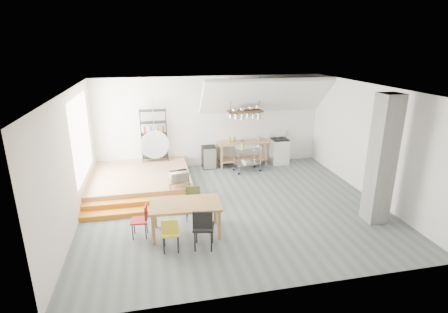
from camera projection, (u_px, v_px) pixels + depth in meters
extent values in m
plane|color=#545E61|center=(233.00, 206.00, 9.62)|extent=(8.00, 8.00, 0.00)
cube|color=silver|center=(211.00, 122.00, 12.37)|extent=(8.00, 0.04, 3.20)
cube|color=silver|center=(71.00, 161.00, 8.33)|extent=(0.04, 7.00, 3.20)
cube|color=silver|center=(371.00, 142.00, 9.91)|extent=(0.04, 7.00, 3.20)
cube|color=white|center=(234.00, 89.00, 8.62)|extent=(8.00, 7.00, 0.02)
cube|color=white|center=(265.00, 96.00, 11.87)|extent=(4.40, 1.44, 1.32)
cube|color=white|center=(82.00, 137.00, 9.67)|extent=(0.02, 2.50, 2.20)
cube|color=#9D734E|center=(141.00, 180.00, 10.92)|extent=(3.00, 3.00, 0.40)
cube|color=#C36F17|center=(140.00, 212.00, 9.15)|extent=(3.00, 0.35, 0.13)
cube|color=#C36F17|center=(140.00, 204.00, 9.45)|extent=(3.00, 0.35, 0.27)
cube|color=slate|center=(382.00, 160.00, 8.38)|extent=(0.50, 0.50, 3.20)
cube|color=#9D734E|center=(243.00, 142.00, 12.49)|extent=(1.80, 0.60, 0.06)
cube|color=#9D734E|center=(243.00, 159.00, 12.68)|extent=(1.70, 0.55, 0.04)
cube|color=#9D734E|center=(262.00, 151.00, 12.99)|extent=(0.06, 0.06, 0.86)
cube|color=#9D734E|center=(219.00, 154.00, 12.67)|extent=(0.06, 0.06, 0.86)
cube|color=#9D734E|center=(266.00, 155.00, 12.59)|extent=(0.06, 0.06, 0.86)
cube|color=#9D734E|center=(222.00, 158.00, 12.26)|extent=(0.06, 0.06, 0.86)
cube|color=white|center=(279.00, 151.00, 12.90)|extent=(0.60, 0.60, 0.90)
cube|color=black|center=(280.00, 139.00, 12.75)|extent=(0.58, 0.58, 0.03)
cube|color=white|center=(277.00, 134.00, 12.97)|extent=(0.60, 0.05, 0.25)
cylinder|color=black|center=(282.00, 137.00, 12.90)|extent=(0.18, 0.18, 0.02)
cylinder|color=black|center=(275.00, 138.00, 12.85)|extent=(0.18, 0.18, 0.02)
cylinder|color=black|center=(285.00, 139.00, 12.64)|extent=(0.18, 0.18, 0.02)
cylinder|color=black|center=(278.00, 140.00, 12.59)|extent=(0.18, 0.18, 0.02)
cube|color=#3A2717|center=(245.00, 111.00, 11.94)|extent=(1.20, 0.50, 0.05)
cylinder|color=black|center=(231.00, 95.00, 11.66)|extent=(0.02, 0.02, 1.15)
cylinder|color=black|center=(259.00, 94.00, 11.86)|extent=(0.02, 0.02, 1.15)
cylinder|color=silver|center=(231.00, 116.00, 11.84)|extent=(0.16, 0.16, 0.12)
cylinder|color=silver|center=(237.00, 116.00, 11.88)|extent=(0.20, 0.20, 0.16)
cylinder|color=silver|center=(242.00, 117.00, 11.93)|extent=(0.16, 0.16, 0.20)
cylinder|color=silver|center=(248.00, 115.00, 11.95)|extent=(0.20, 0.20, 0.12)
cylinder|color=silver|center=(254.00, 116.00, 12.00)|extent=(0.16, 0.16, 0.16)
cylinder|color=silver|center=(259.00, 116.00, 12.05)|extent=(0.20, 0.20, 0.20)
cylinder|color=black|center=(166.00, 133.00, 12.04)|extent=(0.02, 0.02, 1.80)
cylinder|color=black|center=(141.00, 135.00, 11.88)|extent=(0.02, 0.02, 1.80)
cylinder|color=black|center=(167.00, 136.00, 11.71)|extent=(0.02, 0.02, 1.80)
cylinder|color=black|center=(141.00, 137.00, 11.54)|extent=(0.02, 0.02, 1.80)
cube|color=black|center=(155.00, 156.00, 12.03)|extent=(0.88, 0.38, 0.02)
cube|color=black|center=(155.00, 145.00, 11.90)|extent=(0.88, 0.38, 0.02)
cube|color=black|center=(154.00, 134.00, 11.78)|extent=(0.88, 0.38, 0.02)
cube|color=black|center=(153.00, 122.00, 11.65)|extent=(0.88, 0.38, 0.02)
cube|color=black|center=(152.00, 110.00, 11.53)|extent=(0.88, 0.38, 0.03)
cylinder|color=#2E722D|center=(155.00, 152.00, 11.98)|extent=(0.07, 0.07, 0.24)
cylinder|color=#999919|center=(154.00, 141.00, 11.86)|extent=(0.07, 0.07, 0.24)
cylinder|color=brown|center=(154.00, 130.00, 11.73)|extent=(0.07, 0.07, 0.24)
cube|color=#9D734E|center=(179.00, 181.00, 9.87)|extent=(0.60, 0.40, 0.03)
cylinder|color=black|center=(188.00, 181.00, 10.10)|extent=(0.02, 0.02, 0.13)
cylinder|color=black|center=(169.00, 183.00, 10.00)|extent=(0.02, 0.02, 0.13)
cylinder|color=black|center=(189.00, 186.00, 9.79)|extent=(0.02, 0.02, 0.13)
cylinder|color=black|center=(170.00, 187.00, 9.68)|extent=(0.02, 0.02, 0.13)
sphere|color=white|center=(155.00, 145.00, 7.49)|extent=(0.60, 0.60, 0.60)
cube|color=olive|center=(185.00, 204.00, 8.03)|extent=(1.68, 1.01, 0.06)
cube|color=olive|center=(215.00, 210.00, 8.61)|extent=(0.08, 0.08, 0.71)
cube|color=olive|center=(155.00, 214.00, 8.41)|extent=(0.08, 0.08, 0.71)
cube|color=olive|center=(219.00, 225.00, 7.89)|extent=(0.08, 0.08, 0.71)
cube|color=olive|center=(154.00, 230.00, 7.68)|extent=(0.08, 0.08, 0.71)
cube|color=gold|center=(171.00, 233.00, 7.46)|extent=(0.40, 0.40, 0.04)
cube|color=gold|center=(170.00, 227.00, 7.23)|extent=(0.35, 0.07, 0.33)
cylinder|color=black|center=(164.00, 246.00, 7.37)|extent=(0.03, 0.03, 0.41)
cylinder|color=black|center=(178.00, 245.00, 7.40)|extent=(0.03, 0.03, 0.41)
cylinder|color=black|center=(164.00, 238.00, 7.65)|extent=(0.03, 0.03, 0.41)
cylinder|color=black|center=(178.00, 237.00, 7.68)|extent=(0.03, 0.03, 0.41)
cube|color=black|center=(204.00, 227.00, 7.53)|extent=(0.53, 0.53, 0.04)
cube|color=black|center=(203.00, 220.00, 7.26)|extent=(0.42, 0.14, 0.38)
cylinder|color=black|center=(195.00, 242.00, 7.45)|extent=(0.03, 0.03, 0.48)
cylinder|color=black|center=(211.00, 242.00, 7.44)|extent=(0.03, 0.03, 0.48)
cylinder|color=black|center=(197.00, 233.00, 7.78)|extent=(0.03, 0.03, 0.48)
cylinder|color=black|center=(212.00, 233.00, 7.78)|extent=(0.03, 0.03, 0.48)
cube|color=#5A622E|center=(193.00, 204.00, 8.77)|extent=(0.44, 0.44, 0.04)
cube|color=#5A622E|center=(193.00, 192.00, 8.86)|extent=(0.36, 0.09, 0.33)
cylinder|color=black|center=(199.00, 209.00, 8.99)|extent=(0.03, 0.03, 0.42)
cylinder|color=black|center=(187.00, 209.00, 8.98)|extent=(0.03, 0.03, 0.42)
cylinder|color=black|center=(199.00, 214.00, 8.70)|extent=(0.03, 0.03, 0.42)
cylinder|color=black|center=(187.00, 215.00, 8.69)|extent=(0.03, 0.03, 0.42)
cube|color=#A51718|center=(139.00, 221.00, 7.98)|extent=(0.39, 0.39, 0.04)
cube|color=#A51718|center=(146.00, 211.00, 7.93)|extent=(0.07, 0.35, 0.32)
cylinder|color=black|center=(146.00, 231.00, 7.93)|extent=(0.03, 0.03, 0.40)
cylinder|color=black|center=(147.00, 225.00, 8.20)|extent=(0.03, 0.03, 0.40)
cylinder|color=black|center=(133.00, 232.00, 7.89)|extent=(0.03, 0.03, 0.40)
cylinder|color=black|center=(134.00, 226.00, 8.17)|extent=(0.03, 0.03, 0.40)
cube|color=silver|center=(247.00, 147.00, 11.95)|extent=(0.97, 0.66, 0.04)
cube|color=silver|center=(247.00, 163.00, 12.13)|extent=(0.97, 0.66, 0.03)
cylinder|color=silver|center=(255.00, 156.00, 12.43)|extent=(0.03, 0.03, 0.85)
sphere|color=black|center=(254.00, 166.00, 12.56)|extent=(0.08, 0.08, 0.08)
cylinder|color=silver|center=(234.00, 159.00, 12.12)|extent=(0.03, 0.03, 0.85)
sphere|color=black|center=(234.00, 170.00, 12.25)|extent=(0.08, 0.08, 0.08)
cylinder|color=silver|center=(261.00, 159.00, 12.05)|extent=(0.03, 0.03, 0.85)
sphere|color=black|center=(260.00, 170.00, 12.18)|extent=(0.08, 0.08, 0.08)
cylinder|color=silver|center=(239.00, 162.00, 11.74)|extent=(0.03, 0.03, 0.85)
sphere|color=black|center=(239.00, 174.00, 11.87)|extent=(0.08, 0.08, 0.08)
cube|color=black|center=(209.00, 157.00, 12.44)|extent=(0.47, 0.47, 0.79)
imported|color=beige|center=(179.00, 176.00, 9.82)|extent=(0.56, 0.44, 0.28)
imported|color=silver|center=(243.00, 141.00, 12.42)|extent=(0.27, 0.27, 0.06)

